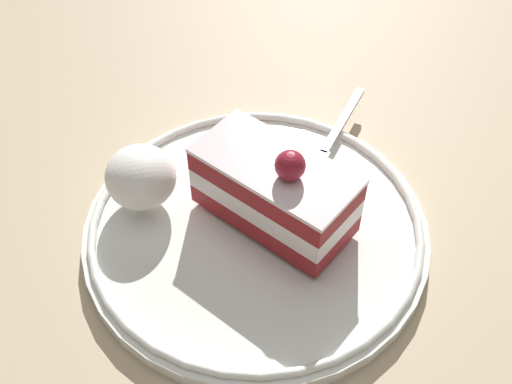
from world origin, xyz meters
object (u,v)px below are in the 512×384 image
object	(u,v)px
dessert_plate	(256,228)
whipped_cream_dollop	(141,177)
cake_slice	(275,190)
fork	(331,140)

from	to	relation	value
dessert_plate	whipped_cream_dollop	xyz separation A→B (m)	(0.04, 0.07, 0.03)
cake_slice	fork	size ratio (longest dim) A/B	1.12
whipped_cream_dollop	fork	distance (m)	0.15
cake_slice	dessert_plate	bearing A→B (deg)	101.07
cake_slice	whipped_cream_dollop	xyz separation A→B (m)	(0.04, 0.09, -0.00)
dessert_plate	fork	size ratio (longest dim) A/B	2.29
fork	whipped_cream_dollop	bearing A→B (deg)	100.08
dessert_plate	cake_slice	distance (m)	0.04
whipped_cream_dollop	dessert_plate	bearing A→B (deg)	-117.68
cake_slice	fork	distance (m)	0.09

